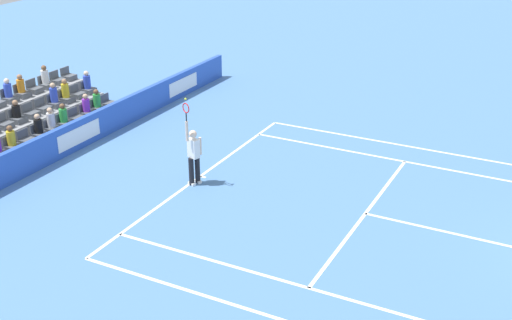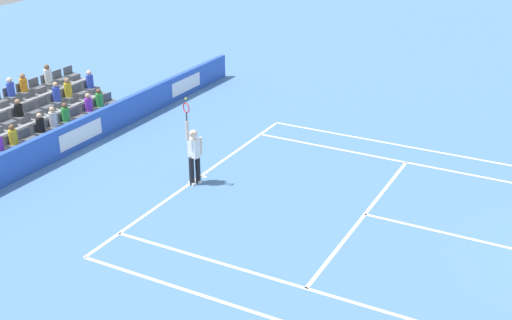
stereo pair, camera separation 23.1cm
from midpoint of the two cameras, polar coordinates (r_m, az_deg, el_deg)
line_baseline at (r=21.25m, az=-4.44°, el=-1.37°), size 10.97×0.10×0.01m
line_service at (r=19.16m, az=9.67°, el=-4.61°), size 8.23×0.10×0.01m
line_centre_service at (r=18.60m, az=19.08°, el=-6.61°), size 0.10×6.40×0.01m
line_singles_sideline_left at (r=15.70m, az=6.29°, el=-11.33°), size 0.10×11.89×0.01m
line_singles_sideline_right at (r=22.65m, az=14.14°, el=-0.41°), size 0.10×11.89×0.01m
line_doubles_sideline_right at (r=23.89m, az=14.98°, el=0.78°), size 0.10×11.89×0.01m
line_centre_mark at (r=21.20m, az=-4.21°, el=-1.42°), size 0.10×0.20×0.01m
sponsor_barrier at (r=23.91m, az=-14.70°, el=2.17°), size 19.86×0.22×1.05m
tennis_player at (r=20.37m, az=-5.02°, el=0.50°), size 0.51×0.43×2.85m
stadium_stand at (r=25.45m, az=-18.57°, el=3.10°), size 6.82×2.85×2.17m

